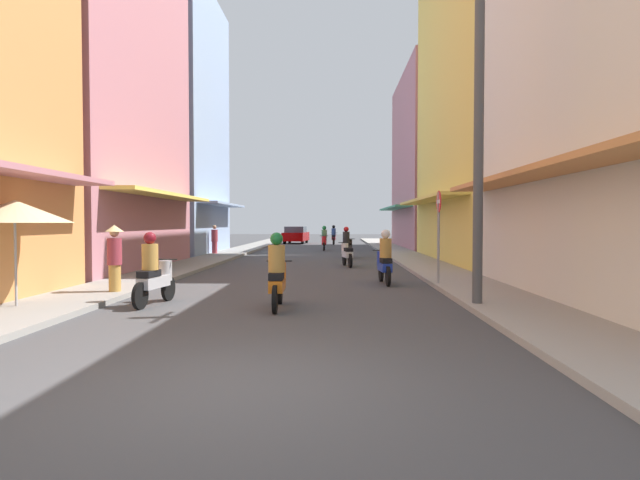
{
  "coord_description": "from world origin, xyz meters",
  "views": [
    {
      "loc": [
        1.1,
        -5.7,
        1.78
      ],
      "look_at": [
        0.49,
        15.71,
        1.08
      ],
      "focal_mm": 29.9,
      "sensor_mm": 36.0,
      "label": 1
    }
  ],
  "objects_px": {
    "utility_pole": "(479,110)",
    "motorbike_silver": "(154,273)",
    "motorbike_red": "(324,239)",
    "motorbike_maroon": "(334,236)",
    "pedestrian_crossing": "(215,240)",
    "vendor_umbrella": "(15,211)",
    "motorbike_black": "(347,244)",
    "motorbike_blue": "(385,260)",
    "pedestrian_midway": "(115,256)",
    "street_sign_no_entry": "(439,225)",
    "motorbike_white": "(347,254)",
    "parked_car": "(296,235)",
    "motorbike_orange": "(277,275)"
  },
  "relations": [
    {
      "from": "motorbike_blue",
      "to": "pedestrian_crossing",
      "type": "distance_m",
      "value": 15.29
    },
    {
      "from": "motorbike_white",
      "to": "vendor_umbrella",
      "type": "distance_m",
      "value": 13.15
    },
    {
      "from": "motorbike_orange",
      "to": "street_sign_no_entry",
      "type": "distance_m",
      "value": 5.59
    },
    {
      "from": "pedestrian_crossing",
      "to": "street_sign_no_entry",
      "type": "distance_m",
      "value": 16.7
    },
    {
      "from": "motorbike_red",
      "to": "vendor_umbrella",
      "type": "distance_m",
      "value": 24.17
    },
    {
      "from": "vendor_umbrella",
      "to": "utility_pole",
      "type": "xyz_separation_m",
      "value": [
        9.26,
        0.66,
        2.07
      ]
    },
    {
      "from": "motorbike_black",
      "to": "motorbike_red",
      "type": "xyz_separation_m",
      "value": [
        -1.29,
        7.13,
        0.0
      ]
    },
    {
      "from": "motorbike_orange",
      "to": "street_sign_no_entry",
      "type": "bearing_deg",
      "value": 43.03
    },
    {
      "from": "motorbike_silver",
      "to": "pedestrian_midway",
      "type": "relative_size",
      "value": 1.05
    },
    {
      "from": "pedestrian_crossing",
      "to": "street_sign_no_entry",
      "type": "bearing_deg",
      "value": -56.02
    },
    {
      "from": "vendor_umbrella",
      "to": "parked_car",
      "type": "bearing_deg",
      "value": 85.03
    },
    {
      "from": "motorbike_orange",
      "to": "parked_car",
      "type": "xyz_separation_m",
      "value": [
        -2.13,
        34.07,
        0.04
      ]
    },
    {
      "from": "motorbike_white",
      "to": "motorbike_red",
      "type": "relative_size",
      "value": 0.99
    },
    {
      "from": "utility_pole",
      "to": "motorbike_silver",
      "type": "bearing_deg",
      "value": 177.6
    },
    {
      "from": "street_sign_no_entry",
      "to": "motorbike_black",
      "type": "bearing_deg",
      "value": 100.49
    },
    {
      "from": "pedestrian_midway",
      "to": "vendor_umbrella",
      "type": "bearing_deg",
      "value": -114.34
    },
    {
      "from": "motorbike_red",
      "to": "pedestrian_midway",
      "type": "xyz_separation_m",
      "value": [
        -4.61,
        -21.19,
        0.27
      ]
    },
    {
      "from": "vendor_umbrella",
      "to": "pedestrian_crossing",
      "type": "bearing_deg",
      "value": 90.51
    },
    {
      "from": "vendor_umbrella",
      "to": "motorbike_black",
      "type": "bearing_deg",
      "value": 67.01
    },
    {
      "from": "motorbike_blue",
      "to": "pedestrian_midway",
      "type": "relative_size",
      "value": 1.05
    },
    {
      "from": "motorbike_white",
      "to": "motorbike_red",
      "type": "xyz_separation_m",
      "value": [
        -1.17,
        12.31,
        0.2
      ]
    },
    {
      "from": "motorbike_orange",
      "to": "utility_pole",
      "type": "distance_m",
      "value": 5.31
    },
    {
      "from": "motorbike_red",
      "to": "pedestrian_midway",
      "type": "height_order",
      "value": "pedestrian_midway"
    },
    {
      "from": "utility_pole",
      "to": "motorbike_maroon",
      "type": "bearing_deg",
      "value": 95.45
    },
    {
      "from": "vendor_umbrella",
      "to": "utility_pole",
      "type": "relative_size",
      "value": 0.28
    },
    {
      "from": "motorbike_maroon",
      "to": "utility_pole",
      "type": "bearing_deg",
      "value": -84.55
    },
    {
      "from": "motorbike_orange",
      "to": "motorbike_white",
      "type": "bearing_deg",
      "value": 81.08
    },
    {
      "from": "pedestrian_crossing",
      "to": "parked_car",
      "type": "bearing_deg",
      "value": 79.11
    },
    {
      "from": "motorbike_blue",
      "to": "parked_car",
      "type": "bearing_deg",
      "value": 99.13
    },
    {
      "from": "pedestrian_crossing",
      "to": "vendor_umbrella",
      "type": "relative_size",
      "value": 0.74
    },
    {
      "from": "motorbike_blue",
      "to": "motorbike_black",
      "type": "xyz_separation_m",
      "value": [
        -0.83,
        11.29,
        0.0
      ]
    },
    {
      "from": "motorbike_orange",
      "to": "parked_car",
      "type": "distance_m",
      "value": 34.13
    },
    {
      "from": "motorbike_white",
      "to": "vendor_umbrella",
      "type": "bearing_deg",
      "value": -121.42
    },
    {
      "from": "motorbike_red",
      "to": "vendor_umbrella",
      "type": "xyz_separation_m",
      "value": [
        -5.64,
        -23.46,
        1.29
      ]
    },
    {
      "from": "motorbike_blue",
      "to": "motorbike_white",
      "type": "xyz_separation_m",
      "value": [
        -0.95,
        6.11,
        -0.2
      ]
    },
    {
      "from": "motorbike_blue",
      "to": "motorbike_white",
      "type": "height_order",
      "value": "motorbike_blue"
    },
    {
      "from": "motorbike_black",
      "to": "motorbike_red",
      "type": "height_order",
      "value": "same"
    },
    {
      "from": "motorbike_silver",
      "to": "motorbike_red",
      "type": "relative_size",
      "value": 0.99
    },
    {
      "from": "motorbike_silver",
      "to": "street_sign_no_entry",
      "type": "xyz_separation_m",
      "value": [
        6.72,
        3.34,
        1.01
      ]
    },
    {
      "from": "pedestrian_midway",
      "to": "vendor_umbrella",
      "type": "relative_size",
      "value": 0.77
    },
    {
      "from": "pedestrian_midway",
      "to": "motorbike_silver",
      "type": "bearing_deg",
      "value": -43.24
    },
    {
      "from": "motorbike_red",
      "to": "motorbike_maroon",
      "type": "bearing_deg",
      "value": 86.29
    },
    {
      "from": "motorbike_black",
      "to": "street_sign_no_entry",
      "type": "height_order",
      "value": "street_sign_no_entry"
    },
    {
      "from": "motorbike_red",
      "to": "street_sign_no_entry",
      "type": "relative_size",
      "value": 0.68
    },
    {
      "from": "motorbike_black",
      "to": "pedestrian_midway",
      "type": "distance_m",
      "value": 15.25
    },
    {
      "from": "motorbike_blue",
      "to": "motorbike_white",
      "type": "distance_m",
      "value": 6.19
    },
    {
      "from": "motorbike_blue",
      "to": "motorbike_red",
      "type": "xyz_separation_m",
      "value": [
        -2.12,
        18.43,
        0.0
      ]
    },
    {
      "from": "motorbike_red",
      "to": "pedestrian_midway",
      "type": "distance_m",
      "value": 21.69
    },
    {
      "from": "parked_car",
      "to": "pedestrian_crossing",
      "type": "distance_m",
      "value": 16.79
    },
    {
      "from": "motorbike_black",
      "to": "vendor_umbrella",
      "type": "distance_m",
      "value": 17.79
    }
  ]
}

